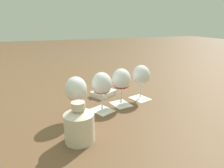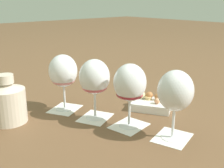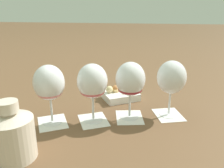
{
  "view_description": "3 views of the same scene",
  "coord_description": "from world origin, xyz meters",
  "views": [
    {
      "loc": [
        -0.34,
        -0.9,
        0.43
      ],
      "look_at": [
        -0.0,
        0.0,
        0.13
      ],
      "focal_mm": 32.0,
      "sensor_mm": 36.0,
      "label": 1
    },
    {
      "loc": [
        0.62,
        -0.55,
        0.38
      ],
      "look_at": [
        -0.0,
        0.0,
        0.13
      ],
      "focal_mm": 45.0,
      "sensor_mm": 36.0,
      "label": 2
    },
    {
      "loc": [
        0.1,
        -0.73,
        0.38
      ],
      "look_at": [
        -0.0,
        0.0,
        0.13
      ],
      "focal_mm": 38.0,
      "sensor_mm": 36.0,
      "label": 3
    }
  ],
  "objects": [
    {
      "name": "tasting_card_0",
      "position": [
        -0.2,
        -0.05,
        0.0
      ],
      "size": [
        0.13,
        0.14,
        0.0
      ],
      "color": "white",
      "rests_on": "ground_plane"
    },
    {
      "name": "wine_glass_2",
      "position": [
        0.06,
        0.02,
        0.13
      ],
      "size": [
        0.1,
        0.1,
        0.2
      ],
      "color": "white",
      "rests_on": "tasting_card_2"
    },
    {
      "name": "wine_glass_0",
      "position": [
        -0.2,
        -0.05,
        0.13
      ],
      "size": [
        0.1,
        0.1,
        0.2
      ],
      "color": "white",
      "rests_on": "tasting_card_0"
    },
    {
      "name": "wine_glass_3",
      "position": [
        0.19,
        0.06,
        0.13
      ],
      "size": [
        0.1,
        0.1,
        0.2
      ],
      "color": "white",
      "rests_on": "tasting_card_3"
    },
    {
      "name": "snack_dish",
      "position": [
        0.01,
        0.18,
        0.02
      ],
      "size": [
        0.17,
        0.16,
        0.06
      ],
      "color": "white",
      "rests_on": "ground_plane"
    },
    {
      "name": "wine_glass_1",
      "position": [
        -0.06,
        -0.02,
        0.13
      ],
      "size": [
        0.1,
        0.1,
        0.2
      ],
      "color": "white",
      "rests_on": "tasting_card_1"
    },
    {
      "name": "tasting_card_3",
      "position": [
        0.19,
        0.06,
        0.0
      ],
      "size": [
        0.12,
        0.13,
        0.0
      ],
      "color": "white",
      "rests_on": "ground_plane"
    },
    {
      "name": "ground_plane",
      "position": [
        0.0,
        0.0,
        0.0
      ],
      "size": [
        8.0,
        8.0,
        0.0
      ],
      "primitive_type": "plane",
      "color": "brown"
    },
    {
      "name": "tasting_card_2",
      "position": [
        0.06,
        0.02,
        0.0
      ],
      "size": [
        0.11,
        0.12,
        0.0
      ],
      "color": "white",
      "rests_on": "ground_plane"
    },
    {
      "name": "ceramic_vase",
      "position": [
        -0.22,
        -0.25,
        0.07
      ],
      "size": [
        0.11,
        0.11,
        0.16
      ],
      "color": "beige",
      "rests_on": "ground_plane"
    },
    {
      "name": "tasting_card_1",
      "position": [
        -0.06,
        -0.02,
        0.0
      ],
      "size": [
        0.13,
        0.14,
        0.0
      ],
      "color": "white",
      "rests_on": "ground_plane"
    }
  ]
}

